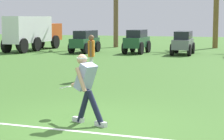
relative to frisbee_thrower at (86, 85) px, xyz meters
The scene contains 9 objects.
ground_plane 0.80m from the frisbee_thrower, 80.38° to the right, with size 80.00×80.00×0.00m, color #3B6727.
field_line_paint 1.02m from the frisbee_thrower, 88.57° to the right, with size 22.29×0.10×0.01m, color white.
frisbee_thrower is the anchor object (origin of this frame).
frisbee_in_flight 0.84m from the frisbee_thrower, 143.14° to the left, with size 0.36×0.36×0.09m.
teammate_near_sideline 6.16m from the frisbee_thrower, 107.85° to the left, with size 0.27×0.50×1.56m.
parked_car_slot_a 17.80m from the frisbee_thrower, 109.76° to the left, with size 1.34×2.48×1.34m.
parked_car_slot_b 17.39m from the frisbee_thrower, 99.53° to the left, with size 1.31×2.41×1.40m.
parked_car_slot_c 17.03m from the frisbee_thrower, 90.40° to the left, with size 1.17×2.41×1.34m.
box_truck 19.98m from the frisbee_thrower, 119.41° to the left, with size 1.66×5.96×2.20m.
Camera 1 is at (2.93, -8.17, 2.18)m, focal length 70.00 mm.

